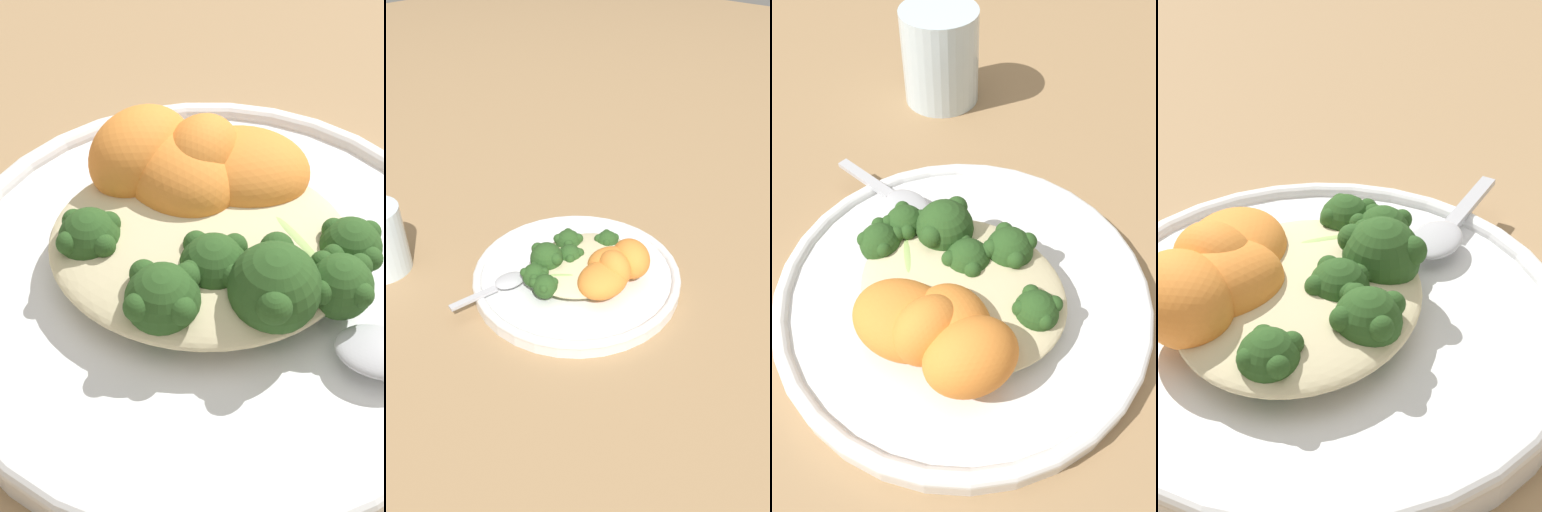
{
  "view_description": "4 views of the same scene",
  "coord_description": "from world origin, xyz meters",
  "views": [
    {
      "loc": [
        0.0,
        -0.28,
        0.34
      ],
      "look_at": [
        -0.02,
        -0.02,
        0.04
      ],
      "focal_mm": 60.0,
      "sensor_mm": 36.0,
      "label": 1
    },
    {
      "loc": [
        0.36,
        0.35,
        0.43
      ],
      "look_at": [
        -0.02,
        -0.01,
        0.04
      ],
      "focal_mm": 35.0,
      "sensor_mm": 36.0,
      "label": 2
    },
    {
      "loc": [
        -0.13,
        0.17,
        0.32
      ],
      "look_at": [
        -0.01,
        -0.02,
        0.04
      ],
      "focal_mm": 35.0,
      "sensor_mm": 36.0,
      "label": 3
    },
    {
      "loc": [
        -0.34,
        -0.14,
        0.31
      ],
      "look_at": [
        -0.01,
        -0.02,
        0.06
      ],
      "focal_mm": 60.0,
      "sensor_mm": 36.0,
      "label": 4
    }
  ],
  "objects": [
    {
      "name": "ground_plane",
      "position": [
        0.0,
        0.0,
        0.0
      ],
      "size": [
        4.0,
        4.0,
        0.0
      ],
      "primitive_type": "plane",
      "color": "#9E7A51"
    },
    {
      "name": "plate",
      "position": [
        -0.02,
        -0.01,
        0.01
      ],
      "size": [
        0.27,
        0.27,
        0.02
      ],
      "color": "white",
      "rests_on": "ground_plane"
    },
    {
      "name": "quinoa_mound",
      "position": [
        -0.02,
        0.0,
        0.03
      ],
      "size": [
        0.15,
        0.13,
        0.02
      ],
      "primitive_type": "ellipsoid",
      "color": "beige",
      "rests_on": "plate"
    },
    {
      "name": "broccoli_stalk_0",
      "position": [
        -0.06,
        -0.0,
        0.04
      ],
      "size": [
        0.1,
        0.05,
        0.03
      ],
      "rotation": [
        0.0,
        0.0,
        3.52
      ],
      "color": "#9EBC66",
      "rests_on": "plate"
    },
    {
      "name": "broccoli_stalk_1",
      "position": [
        -0.03,
        -0.03,
        0.04
      ],
      "size": [
        0.07,
        0.1,
        0.03
      ],
      "rotation": [
        0.0,
        0.0,
        4.19
      ],
      "color": "#9EBC66",
      "rests_on": "plate"
    },
    {
      "name": "broccoli_stalk_2",
      "position": [
        -0.01,
        -0.01,
        0.04
      ],
      "size": [
        0.05,
        0.09,
        0.03
      ],
      "rotation": [
        0.0,
        0.0,
        4.33
      ],
      "color": "#9EBC66",
      "rests_on": "plate"
    },
    {
      "name": "broccoli_stalk_3",
      "position": [
        0.01,
        -0.03,
        0.04
      ],
      "size": [
        0.04,
        0.09,
        0.04
      ],
      "rotation": [
        0.0,
        0.0,
        4.9
      ],
      "color": "#9EBC66",
      "rests_on": "plate"
    },
    {
      "name": "broccoli_stalk_4",
      "position": [
        0.03,
        -0.01,
        0.04
      ],
      "size": [
        0.08,
        0.09,
        0.03
      ],
      "rotation": [
        0.0,
        0.0,
        5.4
      ],
      "color": "#9EBC66",
      "rests_on": "plate"
    },
    {
      "name": "broccoli_stalk_5",
      "position": [
        0.04,
        0.0,
        0.04
      ],
      "size": [
        0.08,
        0.06,
        0.03
      ],
      "rotation": [
        0.0,
        0.0,
        5.75
      ],
      "color": "#9EBC66",
      "rests_on": "plate"
    },
    {
      "name": "sweet_potato_chunk_0",
      "position": [
        -0.04,
        0.04,
        0.04
      ],
      "size": [
        0.08,
        0.08,
        0.04
      ],
      "primitive_type": "ellipsoid",
      "rotation": [
        0.0,
        0.0,
        2.36
      ],
      "color": "orange",
      "rests_on": "plate"
    },
    {
      "name": "sweet_potato_chunk_1",
      "position": [
        -0.06,
        0.05,
        0.05
      ],
      "size": [
        0.07,
        0.08,
        0.05
      ],
      "primitive_type": "ellipsoid",
      "rotation": [
        0.0,
        0.0,
        4.12
      ],
      "color": "orange",
      "rests_on": "plate"
    },
    {
      "name": "sweet_potato_chunk_2",
      "position": [
        -0.01,
        0.05,
        0.04
      ],
      "size": [
        0.07,
        0.06,
        0.04
      ],
      "primitive_type": "ellipsoid",
      "rotation": [
        0.0,
        0.0,
        3.19
      ],
      "color": "orange",
      "rests_on": "plate"
    },
    {
      "name": "sweet_potato_chunk_3",
      "position": [
        -0.03,
        0.05,
        0.05
      ],
      "size": [
        0.06,
        0.06,
        0.05
      ],
      "primitive_type": "ellipsoid",
      "rotation": [
        0.0,
        0.0,
        1.21
      ],
      "color": "orange",
      "rests_on": "plate"
    },
    {
      "name": "spoon",
      "position": [
        0.07,
        -0.05,
        0.03
      ],
      "size": [
        0.11,
        0.04,
        0.01
      ],
      "rotation": [
        0.0,
        0.0,
        6.11
      ],
      "color": "#B7B7BC",
      "rests_on": "plate"
    },
    {
      "name": "water_glass",
      "position": [
        0.14,
        -0.23,
        0.05
      ],
      "size": [
        0.08,
        0.08,
        0.09
      ],
      "primitive_type": "cylinder",
      "color": "silver",
      "rests_on": "ground_plane"
    }
  ]
}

